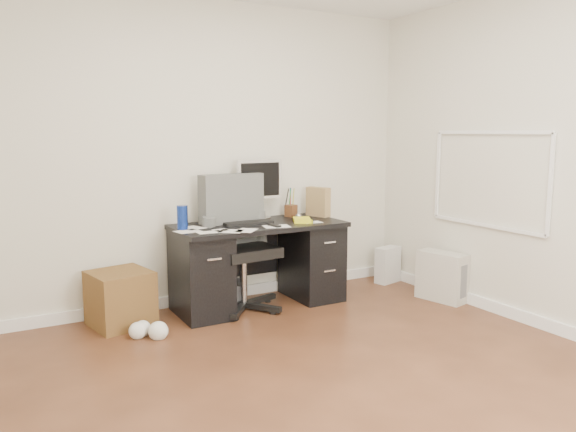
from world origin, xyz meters
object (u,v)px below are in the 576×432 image
at_px(lcd_monitor, 259,189).
at_px(office_chair, 243,243).
at_px(keyboard, 248,223).
at_px(pc_tower, 442,276).
at_px(desk, 259,262).
at_px(wicker_basket, 121,298).

height_order(lcd_monitor, office_chair, lcd_monitor).
xyz_separation_m(keyboard, pc_tower, (1.65, -0.69, -0.54)).
bearing_deg(pc_tower, desk, 143.24).
distance_m(office_chair, wicker_basket, 1.11).
xyz_separation_m(keyboard, wicker_basket, (-1.11, 0.07, -0.54)).
bearing_deg(desk, wicker_basket, 176.41).
xyz_separation_m(desk, wicker_basket, (-1.21, 0.08, -0.18)).
relative_size(desk, wicker_basket, 3.38).
xyz_separation_m(desk, lcd_monitor, (0.12, 0.22, 0.63)).
bearing_deg(desk, lcd_monitor, 61.97).
height_order(desk, lcd_monitor, lcd_monitor).
bearing_deg(keyboard, office_chair, -147.07).
bearing_deg(keyboard, desk, 3.39).
relative_size(office_chair, wicker_basket, 2.67).
distance_m(desk, keyboard, 0.38).
bearing_deg(lcd_monitor, pc_tower, -33.92).
distance_m(desk, pc_tower, 1.70).
height_order(keyboard, pc_tower, keyboard).
distance_m(lcd_monitor, wicker_basket, 1.56).
height_order(office_chair, wicker_basket, office_chair).
height_order(pc_tower, wicker_basket, pc_tower).
distance_m(desk, lcd_monitor, 0.68).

